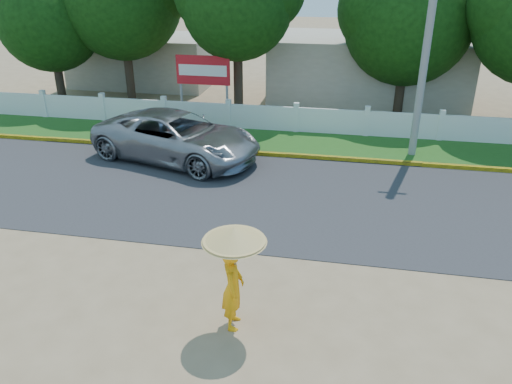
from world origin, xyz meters
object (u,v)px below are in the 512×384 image
(vehicle, at_px, (177,137))
(monk_with_parasol, at_px, (233,263))
(billboard, at_px, (203,74))
(utility_pole, at_px, (428,34))

(vehicle, height_order, monk_with_parasol, monk_with_parasol)
(vehicle, xyz_separation_m, billboard, (-0.45, 5.21, 1.26))
(vehicle, distance_m, billboard, 5.37)
(utility_pole, height_order, billboard, utility_pole)
(monk_with_parasol, relative_size, billboard, 0.78)
(billboard, bearing_deg, vehicle, -85.04)
(vehicle, distance_m, monk_with_parasol, 9.80)
(utility_pole, bearing_deg, vehicle, -166.15)
(utility_pole, xyz_separation_m, vehicle, (-8.73, -2.15, -3.59))
(utility_pole, xyz_separation_m, billboard, (-9.18, 3.05, -2.34))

